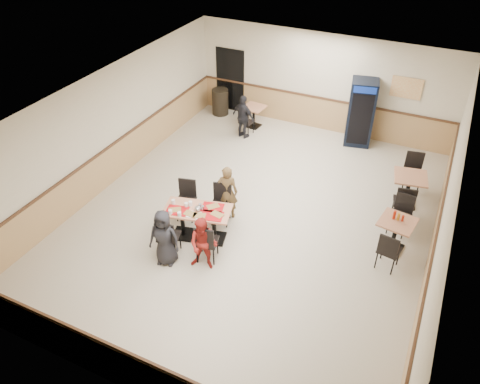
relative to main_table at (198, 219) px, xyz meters
The scene contains 20 objects.
ground 1.57m from the main_table, 56.05° to the left, with size 10.00×10.00×0.00m, color beige.
room_shell 4.58m from the main_table, 55.42° to the left, with size 10.00×10.00×10.00m.
main_table is the anchor object (origin of this frame).
main_chairs 0.06m from the main_table, 165.67° to the right, with size 1.68×1.98×0.99m.
diner_woman_left 1.01m from the main_table, 103.57° to the right, with size 0.64×0.42×1.32m, color black.
diner_woman_right 0.97m from the main_table, 53.29° to the right, with size 0.61×0.47×1.25m, color maroon.
diner_man_opposite 1.02m from the main_table, 76.43° to the left, with size 0.50×0.33×1.38m, color brown.
lone_diner 4.77m from the main_table, 102.89° to the left, with size 0.79×0.33×1.36m, color black.
tabletop_clutter 0.29m from the main_table, 78.27° to the right, with size 1.31×0.87×0.12m.
side_table_near 4.29m from the main_table, 20.27° to the left, with size 0.82×0.82×0.77m.
side_table_near_chair_south 4.12m from the main_table, 12.20° to the left, with size 0.45×0.45×0.98m, color black, non-canonical shape.
side_table_near_chair_north 4.54m from the main_table, 27.59° to the left, with size 0.45×0.45×0.98m, color black, non-canonical shape.
side_table_far 5.18m from the main_table, 39.41° to the left, with size 0.89×0.89×0.82m.
side_table_far_chair_south 4.79m from the main_table, 33.34° to the left, with size 0.48×0.48×1.04m, color black, non-canonical shape.
side_table_far_chair_north 5.62m from the main_table, 44.59° to the left, with size 0.48×0.48×1.04m, color black, non-canonical shape.
condiment_caddy 4.29m from the main_table, 21.04° to the left, with size 0.23×0.06×0.20m.
back_table 5.53m from the main_table, 101.10° to the left, with size 0.71×0.71×0.68m.
back_table_chair_lone 4.99m from the main_table, 102.31° to the left, with size 0.40×0.40×0.86m, color black, non-canonical shape.
pepsi_cooler 6.22m from the main_table, 69.64° to the left, with size 0.88×0.88×1.96m.
trash_bin 6.27m from the main_table, 112.90° to the left, with size 0.54×0.54×0.85m, color black.
Camera 1 is at (3.47, -8.08, 7.05)m, focal length 35.00 mm.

